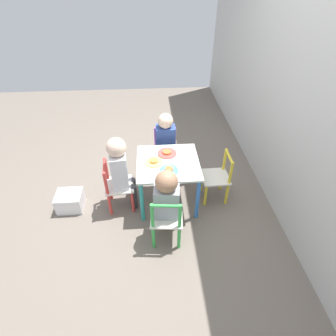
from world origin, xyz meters
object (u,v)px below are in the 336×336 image
plate_right (169,170)px  chair_purple (166,152)px  child_left (166,141)px  kids_table (168,168)px  plate_front (154,162)px  child_front (121,168)px  chair_red (117,186)px  chair_green (166,220)px  chair_yellow (217,178)px  plate_left (167,153)px  child_right (167,198)px  storage_bin (70,201)px

plate_right → chair_purple: bearing=179.4°
plate_right → child_left: bearing=179.4°
kids_table → plate_front: (-0.00, -0.13, 0.08)m
child_front → chair_purple: bearing=-44.8°
chair_red → chair_green: bearing=-140.5°
plate_front → chair_green: bearing=9.7°
chair_purple → child_front: child_front is taller
chair_yellow → plate_front: (0.01, -0.62, 0.24)m
chair_green → plate_left: 0.66m
child_right → kids_table: bearing=-90.0°
chair_green → plate_right: (-0.36, 0.05, 0.24)m
plate_right → plate_front: 0.18m
chair_yellow → storage_bin: chair_yellow is taller
chair_green → plate_right: chair_green is taller
kids_table → plate_front: plate_front is taller
chair_green → chair_red: bearing=-39.5°
chair_green → plate_front: size_ratio=3.08×
kids_table → child_front: bearing=-84.6°
chair_red → child_left: child_left is taller
kids_table → child_left: size_ratio=0.77×
chair_yellow → chair_purple: bearing=-136.0°
chair_green → chair_yellow: (-0.49, 0.53, 0.00)m
chair_red → storage_bin: 0.50m
kids_table → plate_right: (0.13, 0.00, 0.08)m
plate_front → plate_right: bearing=45.0°
chair_green → child_front: child_front is taller
child_front → kids_table: bearing=-90.0°
chair_yellow → chair_green: bearing=-48.4°
child_front → plate_right: child_front is taller
chair_red → plate_front: 0.43m
chair_green → child_right: size_ratio=0.71×
chair_red → chair_yellow: bearing=-92.1°
chair_green → storage_bin: 1.03m
chair_yellow → child_right: (0.43, -0.53, 0.19)m
chair_green → chair_yellow: same height
chair_green → storage_bin: bearing=-20.4°
chair_green → plate_left: bearing=-88.8°
chair_green → kids_table: bearing=-90.0°
chair_red → plate_front: bearing=-88.0°
chair_red → plate_right: chair_red is taller
chair_purple → kids_table: bearing=-90.0°
chair_red → child_left: 0.71m
child_front → chair_red: bearing=90.0°
chair_red → plate_left: 0.57m
child_front → storage_bin: 0.65m
chair_red → plate_front: (-0.05, 0.36, 0.24)m
chair_green → plate_left: chair_green is taller
child_right → storage_bin: bearing=-17.1°
plate_right → plate_front: bearing=-135.0°
chair_green → child_right: bearing=-90.0°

